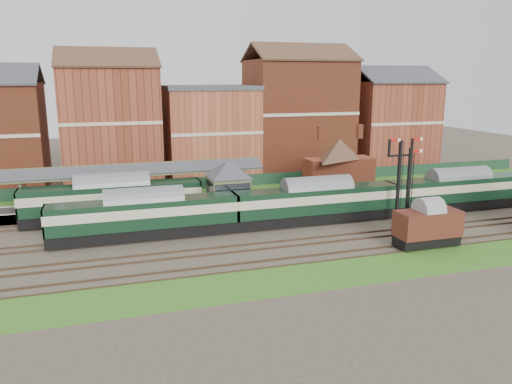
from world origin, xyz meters
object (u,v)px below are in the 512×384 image
object	(u,v)px
signal_box	(228,189)
goods_van_a	(427,225)
dmu_train	(317,201)
platform_railcar	(113,198)
semaphore_bracket	(399,176)

from	to	relation	value
signal_box	goods_van_a	bearing A→B (deg)	-41.85
dmu_train	platform_railcar	world-z (taller)	platform_railcar
dmu_train	goods_van_a	world-z (taller)	dmu_train
signal_box	dmu_train	xyz separation A→B (m)	(7.81, -3.25, -1.01)
platform_railcar	goods_van_a	bearing A→B (deg)	-32.49
semaphore_bracket	platform_railcar	bearing A→B (deg)	160.70
platform_railcar	dmu_train	bearing A→B (deg)	-19.39
signal_box	semaphore_bracket	bearing A→B (deg)	-20.92
signal_box	platform_railcar	size ratio (longest dim) A/B	0.35
signal_box	dmu_train	world-z (taller)	signal_box
dmu_train	semaphore_bracket	bearing A→B (deg)	-19.07
dmu_train	goods_van_a	size ratio (longest dim) A/B	9.11
signal_box	platform_railcar	bearing A→B (deg)	163.05
goods_van_a	signal_box	bearing A→B (deg)	138.15
semaphore_bracket	goods_van_a	distance (m)	7.20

